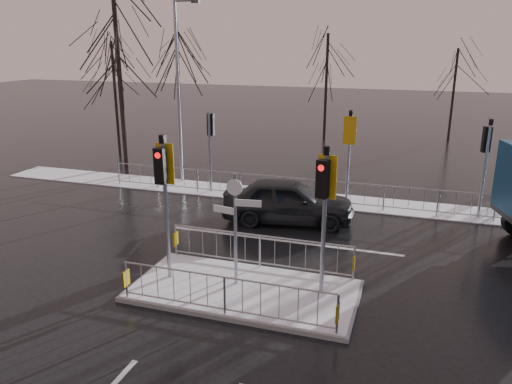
% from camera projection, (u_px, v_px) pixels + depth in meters
% --- Properties ---
extents(ground, '(120.00, 120.00, 0.00)m').
position_uv_depth(ground, '(244.00, 293.00, 13.34)').
color(ground, black).
rests_on(ground, ground).
extents(snow_verge, '(30.00, 2.00, 0.04)m').
position_uv_depth(snow_verge, '(312.00, 199.00, 21.15)').
color(snow_verge, white).
rests_on(snow_verge, ground).
extents(lane_markings, '(8.00, 11.38, 0.01)m').
position_uv_depth(lane_markings, '(240.00, 299.00, 13.04)').
color(lane_markings, silver).
rests_on(lane_markings, ground).
extents(traffic_island, '(6.00, 3.04, 4.15)m').
position_uv_depth(traffic_island, '(244.00, 279.00, 13.24)').
color(traffic_island, slate).
rests_on(traffic_island, ground).
extents(far_kerb_fixtures, '(18.00, 0.65, 3.83)m').
position_uv_depth(far_kerb_fixtures, '(317.00, 180.00, 20.31)').
color(far_kerb_fixtures, gray).
rests_on(far_kerb_fixtures, ground).
extents(car_far_lane, '(5.04, 2.68, 1.63)m').
position_uv_depth(car_far_lane, '(288.00, 201.00, 18.32)').
color(car_far_lane, black).
rests_on(car_far_lane, ground).
extents(tree_near_a, '(4.75, 4.75, 8.97)m').
position_uv_depth(tree_near_a, '(117.00, 48.00, 24.67)').
color(tree_near_a, black).
rests_on(tree_near_a, ground).
extents(tree_near_b, '(4.00, 4.00, 7.55)m').
position_uv_depth(tree_near_b, '(178.00, 67.00, 25.58)').
color(tree_near_b, black).
rests_on(tree_near_b, ground).
extents(tree_near_c, '(3.50, 3.50, 6.61)m').
position_uv_depth(tree_near_c, '(114.00, 77.00, 28.01)').
color(tree_near_c, black).
rests_on(tree_near_c, ground).
extents(tree_far_a, '(3.75, 3.75, 7.08)m').
position_uv_depth(tree_far_a, '(327.00, 66.00, 32.52)').
color(tree_far_a, black).
rests_on(tree_far_a, ground).
extents(tree_far_b, '(3.25, 3.25, 6.14)m').
position_uv_depth(tree_far_b, '(455.00, 77.00, 32.14)').
color(tree_far_b, black).
rests_on(tree_far_b, ground).
extents(street_lamp_left, '(1.25, 0.18, 8.20)m').
position_uv_depth(street_lamp_left, '(179.00, 86.00, 22.57)').
color(street_lamp_left, gray).
rests_on(street_lamp_left, ground).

